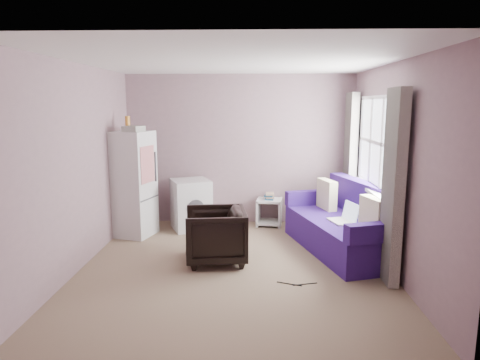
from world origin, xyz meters
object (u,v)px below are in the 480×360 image
at_px(armchair, 215,233).
at_px(side_table, 269,210).
at_px(sofa, 347,226).
at_px(washing_machine, 191,203).
at_px(fridge, 133,183).

relative_size(armchair, side_table, 1.40).
xyz_separation_m(side_table, sofa, (1.03, -1.22, 0.08)).
height_order(armchair, washing_machine, washing_machine).
bearing_deg(fridge, sofa, 5.23).
height_order(armchair, side_table, armchair).
bearing_deg(washing_machine, sofa, -45.94).
bearing_deg(side_table, fridge, -163.78).
relative_size(fridge, sofa, 0.81).
distance_m(armchair, washing_machine, 1.57).
distance_m(armchair, fridge, 1.80).
xyz_separation_m(armchair, fridge, (-1.36, 1.10, 0.43)).
xyz_separation_m(armchair, sofa, (1.78, 0.50, -0.05)).
height_order(armchair, sofa, sofa).
bearing_deg(side_table, armchair, -113.69).
bearing_deg(armchair, washing_machine, -167.53).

